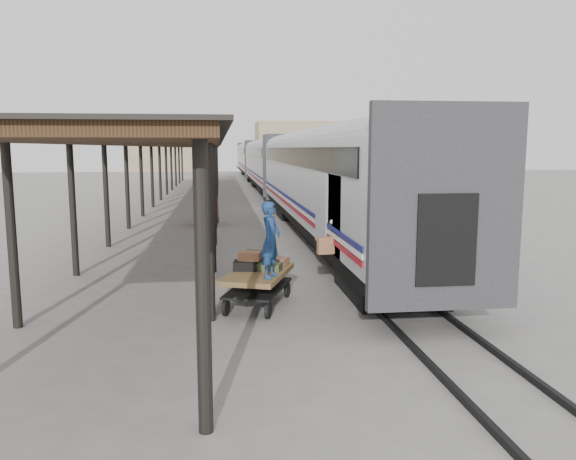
# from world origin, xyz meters

# --- Properties ---
(ground) EXTENTS (160.00, 160.00, 0.00)m
(ground) POSITION_xyz_m (0.00, 0.00, 0.00)
(ground) COLOR slate
(ground) RESTS_ON ground
(train) EXTENTS (3.45, 76.01, 4.01)m
(train) POSITION_xyz_m (3.19, 33.79, 2.69)
(train) COLOR silver
(train) RESTS_ON ground
(canopy) EXTENTS (4.90, 64.30, 4.15)m
(canopy) POSITION_xyz_m (-3.40, 24.00, 4.00)
(canopy) COLOR #422B19
(canopy) RESTS_ON ground
(rails) EXTENTS (1.54, 150.00, 0.12)m
(rails) POSITION_xyz_m (3.20, 34.00, 0.06)
(rails) COLOR black
(rails) RESTS_ON ground
(building_far) EXTENTS (18.00, 10.00, 8.00)m
(building_far) POSITION_xyz_m (14.00, 78.00, 4.00)
(building_far) COLOR tan
(building_far) RESTS_ON ground
(building_left) EXTENTS (12.00, 8.00, 6.00)m
(building_left) POSITION_xyz_m (-10.00, 82.00, 3.00)
(building_left) COLOR tan
(building_left) RESTS_ON ground
(baggage_cart) EXTENTS (1.99, 2.68, 0.86)m
(baggage_cart) POSITION_xyz_m (-0.23, -0.98, 0.65)
(baggage_cart) COLOR brown
(baggage_cart) RESTS_ON ground
(suitcase_stack) EXTENTS (1.44, 1.12, 0.45)m
(suitcase_stack) POSITION_xyz_m (-0.18, -0.63, 1.03)
(suitcase_stack) COLOR #38383B
(suitcase_stack) RESTS_ON baggage_cart
(luggage_tug) EXTENTS (1.05, 1.59, 1.34)m
(luggage_tug) POSITION_xyz_m (-1.71, 14.10, 0.61)
(luggage_tug) COLOR maroon
(luggage_tug) RESTS_ON ground
(porter) EXTENTS (0.66, 0.76, 1.75)m
(porter) POSITION_xyz_m (0.02, -1.63, 1.73)
(porter) COLOR navy
(porter) RESTS_ON baggage_cart
(pedestrian) EXTENTS (1.02, 0.62, 1.62)m
(pedestrian) POSITION_xyz_m (-1.73, 14.07, 0.81)
(pedestrian) COLOR black
(pedestrian) RESTS_ON ground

